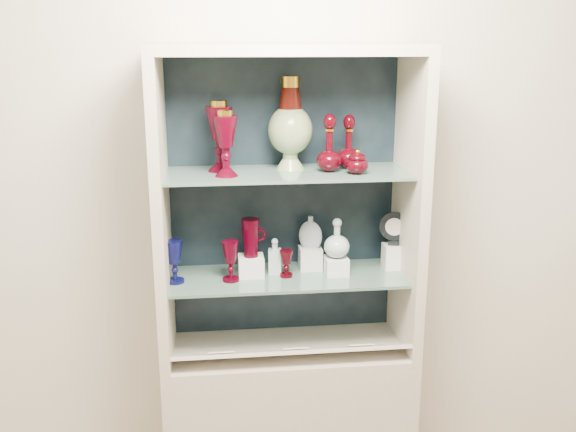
{
  "coord_description": "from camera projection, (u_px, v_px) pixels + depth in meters",
  "views": [
    {
      "loc": [
        -0.27,
        -0.84,
        1.94
      ],
      "look_at": [
        0.0,
        1.53,
        1.3
      ],
      "focal_mm": 40.0,
      "sensor_mm": 36.0,
      "label": 1
    }
  ],
  "objects": [
    {
      "name": "label_ledge",
      "position": [
        291.0,
        352.0,
        2.5
      ],
      "size": [
        0.92,
        0.17,
        0.09
      ],
      "primitive_type": "cube",
      "rotation": [
        -0.44,
        0.0,
        0.0
      ],
      "color": "beige",
      "rests_on": "cabinet_base"
    },
    {
      "name": "ruby_pitcher",
      "position": [
        251.0,
        238.0,
        2.51
      ],
      "size": [
        0.13,
        0.1,
        0.15
      ],
      "primitive_type": null,
      "rotation": [
        0.0,
        0.0,
        0.25
      ],
      "color": "#440011",
      "rests_on": "riser_ruby_pitcher"
    },
    {
      "name": "cabinet_side_left",
      "position": [
        161.0,
        213.0,
        2.41
      ],
      "size": [
        0.04,
        0.4,
        1.15
      ],
      "primitive_type": "cube",
      "color": "beige",
      "rests_on": "cabinet_base"
    },
    {
      "name": "ruby_decanter_a",
      "position": [
        329.0,
        140.0,
        2.41
      ],
      "size": [
        0.12,
        0.12,
        0.25
      ],
      "primitive_type": null,
      "rotation": [
        0.0,
        0.0,
        0.38
      ],
      "color": "#3E010A",
      "rests_on": "shelf_upper"
    },
    {
      "name": "flat_flask",
      "position": [
        310.0,
        231.0,
        2.59
      ],
      "size": [
        0.11,
        0.08,
        0.14
      ],
      "primitive_type": null,
      "rotation": [
        0.0,
        0.0,
        -0.43
      ],
      "color": "#A4AEB7",
      "rests_on": "riser_flat_flask"
    },
    {
      "name": "cabinet_top_cap",
      "position": [
        288.0,
        50.0,
        2.31
      ],
      "size": [
        1.0,
        0.4,
        0.04
      ],
      "primitive_type": "cube",
      "color": "beige",
      "rests_on": "cabinet_side_left"
    },
    {
      "name": "label_card_1",
      "position": [
        360.0,
        345.0,
        2.53
      ],
      "size": [
        0.1,
        0.06,
        0.03
      ],
      "primitive_type": "cube",
      "rotation": [
        -0.44,
        0.0,
        0.0
      ],
      "color": "white",
      "rests_on": "label_ledge"
    },
    {
      "name": "cabinet_back_panel",
      "position": [
        283.0,
        198.0,
        2.64
      ],
      "size": [
        0.98,
        0.02,
        1.15
      ],
      "primitive_type": "cube",
      "color": "black",
      "rests_on": "cabinet_base"
    },
    {
      "name": "riser_flat_flask",
      "position": [
        310.0,
        258.0,
        2.62
      ],
      "size": [
        0.09,
        0.09,
        0.09
      ],
      "primitive_type": "cube",
      "color": "silver",
      "rests_on": "shelf_lower"
    },
    {
      "name": "cobalt_goblet",
      "position": [
        174.0,
        262.0,
        2.46
      ],
      "size": [
        0.08,
        0.08,
        0.17
      ],
      "primitive_type": null,
      "rotation": [
        0.0,
        0.0,
        0.17
      ],
      "color": "#0B0D46",
      "rests_on": "shelf_lower"
    },
    {
      "name": "riser_cameo_medallion",
      "position": [
        393.0,
        256.0,
        2.62
      ],
      "size": [
        0.08,
        0.08,
        0.1
      ],
      "primitive_type": "cube",
      "color": "silver",
      "rests_on": "shelf_lower"
    },
    {
      "name": "clear_round_decanter",
      "position": [
        337.0,
        239.0,
        2.53
      ],
      "size": [
        0.13,
        0.13,
        0.15
      ],
      "primitive_type": null,
      "rotation": [
        0.0,
        0.0,
        -0.32
      ],
      "color": "#ACC0C5",
      "rests_on": "riser_clear_round_decanter"
    },
    {
      "name": "label_card_2",
      "position": [
        295.0,
        348.0,
        2.5
      ],
      "size": [
        0.1,
        0.06,
        0.03
      ],
      "primitive_type": "cube",
      "rotation": [
        -0.44,
        0.0,
        0.0
      ],
      "color": "white",
      "rests_on": "label_ledge"
    },
    {
      "name": "shelf_upper",
      "position": [
        287.0,
        173.0,
        2.45
      ],
      "size": [
        0.92,
        0.34,
        0.01
      ],
      "primitive_type": "cube",
      "color": "slate",
      "rests_on": "cabinet_side_left"
    },
    {
      "name": "ruby_goblet_small",
      "position": [
        286.0,
        264.0,
        2.53
      ],
      "size": [
        0.07,
        0.07,
        0.11
      ],
      "primitive_type": null,
      "rotation": [
        0.0,
        0.0,
        -0.38
      ],
      "color": "#3E010A",
      "rests_on": "shelf_lower"
    },
    {
      "name": "lidded_bowl",
      "position": [
        357.0,
        161.0,
        2.39
      ],
      "size": [
        0.1,
        0.1,
        0.1
      ],
      "primitive_type": null,
      "rotation": [
        0.0,
        0.0,
        -0.14
      ],
      "color": "#3E010A",
      "rests_on": "shelf_upper"
    },
    {
      "name": "cabinet_base",
      "position": [
        288.0,
        427.0,
        2.71
      ],
      "size": [
        1.0,
        0.4,
        0.75
      ],
      "primitive_type": "cube",
      "color": "beige",
      "rests_on": "ground"
    },
    {
      "name": "shelf_lower",
      "position": [
        287.0,
        277.0,
        2.55
      ],
      "size": [
        0.92,
        0.34,
        0.01
      ],
      "primitive_type": "cube",
      "color": "slate",
      "rests_on": "cabinet_side_left"
    },
    {
      "name": "ruby_decanter_b",
      "position": [
        349.0,
        140.0,
        2.48
      ],
      "size": [
        0.1,
        0.1,
        0.22
      ],
      "primitive_type": null,
      "rotation": [
        0.0,
        0.0,
        -0.03
      ],
      "color": "#3E010A",
      "rests_on": "shelf_upper"
    },
    {
      "name": "cabinet_side_right",
      "position": [
        409.0,
        206.0,
        2.52
      ],
      "size": [
        0.04,
        0.4,
        1.15
      ],
      "primitive_type": "cube",
      "color": "beige",
      "rests_on": "cabinet_base"
    },
    {
      "name": "cameo_medallion",
      "position": [
        394.0,
        228.0,
        2.59
      ],
      "size": [
        0.13,
        0.08,
        0.14
      ],
      "primitive_type": null,
      "rotation": [
        0.0,
        0.0,
        -0.31
      ],
      "color": "black",
      "rests_on": "riser_cameo_medallion"
    },
    {
      "name": "clear_square_bottle",
      "position": [
        275.0,
        256.0,
        2.55
      ],
      "size": [
        0.06,
        0.06,
        0.15
      ],
      "primitive_type": null,
      "rotation": [
        0.0,
        0.0,
        -0.1
      ],
      "color": "#ACC0C5",
      "rests_on": "shelf_lower"
    },
    {
      "name": "wall_back",
      "position": [
        282.0,
        179.0,
        2.65
      ],
      "size": [
        3.5,
        0.02,
        2.8
      ],
      "primitive_type": "cube",
      "color": "beige",
      "rests_on": "ground"
    },
    {
      "name": "ruby_goblet_tall",
      "position": [
        231.0,
        261.0,
        2.47
      ],
      "size": [
        0.07,
        0.07,
        0.16
      ],
      "primitive_type": null,
      "rotation": [
        0.0,
        0.0,
        -0.06
      ],
      "color": "#440011",
      "rests_on": "shelf_lower"
    },
    {
      "name": "enamel_urn",
      "position": [
        290.0,
        123.0,
        2.45
      ],
      "size": [
        0.22,
        0.22,
        0.35
      ],
      "primitive_type": null,
      "rotation": [
        0.0,
        0.0,
        -0.4
      ],
      "color": "#0A421D",
      "rests_on": "shelf_upper"
    },
    {
      "name": "pedestal_lamp_right",
      "position": [
        226.0,
        144.0,
        2.33
      ],
      "size": [
        0.11,
        0.11,
        0.24
      ],
      "primitive_type": null,
      "rotation": [
        0.0,
        0.0,
        -0.21
      ],
      "color": "#440011",
      "rests_on": "shelf_upper"
    },
    {
      "name": "riser_clear_round_decanter",
      "position": [
        336.0,
        266.0,
        2.56
      ],
      "size": [
        0.09,
        0.09,
        0.07
      ],
      "primitive_type": "cube",
      "color": "silver",
      "rests_on": "shelf_lower"
    },
    {
      "name": "riser_ruby_pitcher",
      "position": [
        251.0,
        266.0,
        2.54
      ],
      "size": [
        0.1,
        0.1,
        0.08
      ],
      "primitive_type": "cube",
      "color": "silver",
      "rests_on": "shelf_lower"
    },
    {
      "name": "label_card_0",
      "position": [
        221.0,
        352.0,
        2.46
      ],
      "size": [
        0.1,
        0.06,
        0.03
      ],
      "primitive_type": "cube",
      "rotation": [
        -0.44,
        0.0,
        0.0
      ],
      "color": "white",
      "rests_on": "label_ledge"
    },
    {
      "name": "pedestal_lamp_left",
      "position": [
        220.0,
        136.0,
        2.42
      ],
      "size": [
        0.11,
        0.11,
        0.27
      ],
      "primitive_type": null,
      "rotation": [
        0.0,
        0.0,
        -0.1
      ],
      "color": "#440011",
      "rests_on": "shelf_upper"
    }
  ]
}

